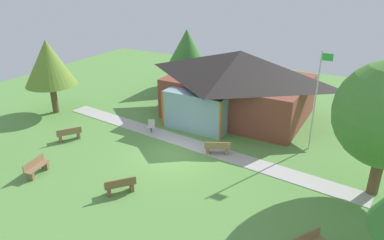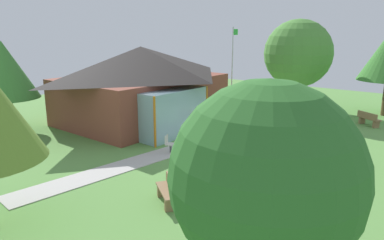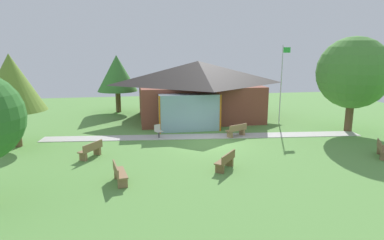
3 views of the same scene
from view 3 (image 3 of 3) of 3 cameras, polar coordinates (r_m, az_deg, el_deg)
ground_plane at (r=20.41m, az=3.05°, el=-4.03°), size 44.00×44.00×0.00m
pavilion at (r=27.28m, az=0.98°, el=5.31°), size 10.45×8.65×4.72m
footpath at (r=21.97m, az=2.08°, el=-2.81°), size 20.91×3.36×0.03m
flagpole at (r=26.29m, az=15.10°, el=6.43°), size 0.64×0.08×5.94m
bench_front_left at (r=14.77m, az=-12.35°, el=-9.03°), size 0.70×1.55×0.84m
bench_lawn_far_right at (r=20.44m, az=29.80°, el=-4.45°), size 1.16×1.51×0.84m
bench_front_center at (r=16.06m, az=5.78°, el=-7.07°), size 1.29×1.44×0.84m
bench_rear_near_path at (r=22.03m, az=7.66°, el=-1.84°), size 1.54×1.06×0.84m
bench_mid_left at (r=18.45m, az=-16.92°, el=-5.00°), size 1.19×1.49×0.84m
patio_chair_west at (r=21.68m, az=-5.79°, el=-1.98°), size 0.59×0.59×0.86m
tree_west_hedge at (r=21.65m, az=-28.55°, el=5.58°), size 3.63×3.63×5.42m
tree_east_hedge at (r=25.32m, az=25.93°, el=7.27°), size 4.87×4.87×6.52m
tree_behind_pavilion_left at (r=30.86m, az=-12.73°, el=7.78°), size 3.57×3.57×5.14m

